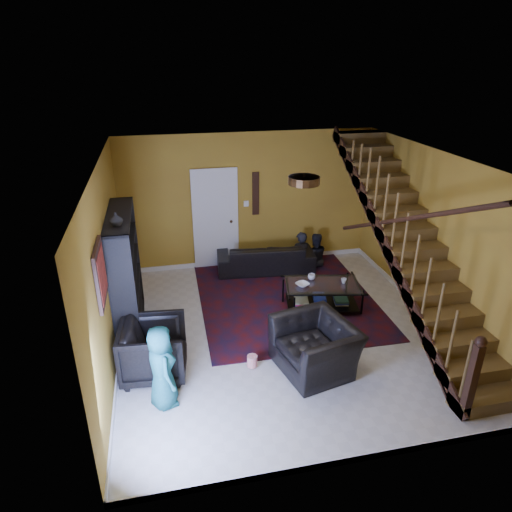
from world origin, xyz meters
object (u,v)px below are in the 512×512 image
at_px(bookshelf, 127,276).
at_px(coffee_table, 322,294).
at_px(sofa, 266,257).
at_px(armchair_left, 154,349).
at_px(armchair_right, 315,346).

distance_m(bookshelf, coffee_table, 3.35).
distance_m(sofa, armchair_left, 3.77).
bearing_deg(armchair_right, sofa, 165.76).
xyz_separation_m(armchair_left, armchair_right, (2.25, -0.35, -0.05)).
relative_size(armchair_right, coffee_table, 0.79).
distance_m(bookshelf, sofa, 3.24).
bearing_deg(bookshelf, coffee_table, -1.10).
bearing_deg(coffee_table, bookshelf, 178.90).
relative_size(armchair_left, armchair_right, 0.80).
bearing_deg(armchair_left, bookshelf, 21.37).
bearing_deg(armchair_left, sofa, -32.15).
xyz_separation_m(sofa, coffee_table, (0.61, -1.76, -0.01)).
relative_size(bookshelf, armchair_left, 2.23).
xyz_separation_m(bookshelf, armchair_right, (2.61, -1.62, -0.60)).
distance_m(armchair_left, armchair_right, 2.28).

